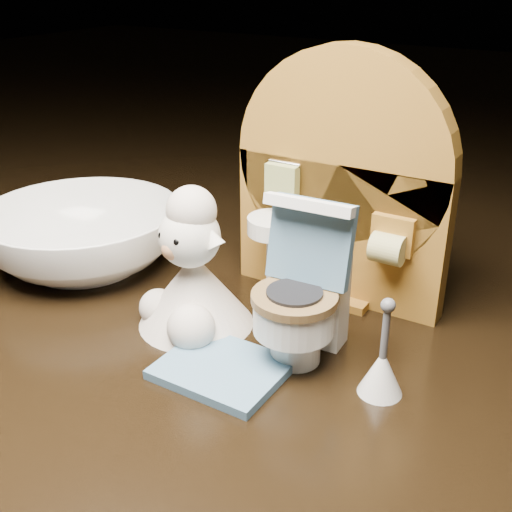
# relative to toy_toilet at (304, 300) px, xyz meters

# --- Properties ---
(backdrop_panel) EXTENTS (0.13, 0.05, 0.15)m
(backdrop_panel) POSITION_rel_toy_toilet_xyz_m (-0.01, 0.07, 0.03)
(backdrop_panel) COLOR #966420
(backdrop_panel) RESTS_ON ground
(toy_toilet) EXTENTS (0.05, 0.06, 0.09)m
(toy_toilet) POSITION_rel_toy_toilet_xyz_m (0.00, 0.00, 0.00)
(toy_toilet) COLOR white
(toy_toilet) RESTS_ON ground
(bath_mat) EXTENTS (0.06, 0.05, 0.00)m
(bath_mat) POSITION_rel_toy_toilet_xyz_m (-0.03, -0.04, -0.03)
(bath_mat) COLOR slate
(bath_mat) RESTS_ON ground
(toilet_brush) EXTENTS (0.02, 0.02, 0.05)m
(toilet_brush) POSITION_rel_toy_toilet_xyz_m (0.05, -0.01, -0.02)
(toilet_brush) COLOR white
(toilet_brush) RESTS_ON ground
(plush_lamb) EXTENTS (0.07, 0.07, 0.09)m
(plush_lamb) POSITION_rel_toy_toilet_xyz_m (-0.07, -0.01, -0.00)
(plush_lamb) COLOR beige
(plush_lamb) RESTS_ON ground
(ceramic_bowl) EXTENTS (0.17, 0.17, 0.04)m
(ceramic_bowl) POSITION_rel_toy_toilet_xyz_m (-0.18, 0.02, -0.01)
(ceramic_bowl) COLOR white
(ceramic_bowl) RESTS_ON ground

